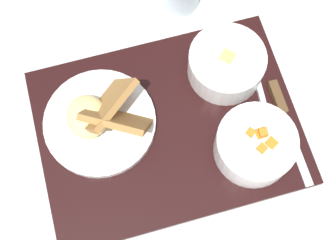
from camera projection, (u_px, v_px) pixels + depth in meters
name	position (u px, v px, depth m)	size (l,w,h in m)	color
ground_plane	(168.00, 128.00, 0.80)	(4.00, 4.00, 0.00)	silver
serving_tray	(168.00, 127.00, 0.80)	(0.45, 0.34, 0.01)	black
bowl_salad	(255.00, 145.00, 0.75)	(0.13, 0.13, 0.07)	white
bowl_soup	(226.00, 63.00, 0.79)	(0.13, 0.13, 0.06)	white
plate_main	(100.00, 118.00, 0.77)	(0.19, 0.19, 0.10)	white
knife	(282.00, 111.00, 0.79)	(0.02, 0.19, 0.02)	silver
spoon	(268.00, 120.00, 0.79)	(0.03, 0.13, 0.01)	silver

